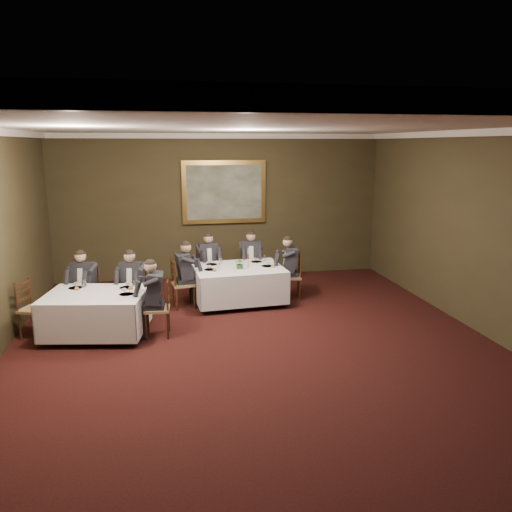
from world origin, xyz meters
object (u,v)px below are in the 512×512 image
object	(u,v)px
chair_sec_endright	(158,320)
chair_sec_endleft	(35,320)
painting	(224,192)
chair_sec_backright	(134,304)
chair_main_backleft	(208,279)
chair_sec_backleft	(87,305)
diner_main_endleft	(183,283)
chair_main_backright	(251,277)
table_main	(238,282)
diner_main_backright	(251,267)
table_second	(96,311)
diner_main_endright	(291,275)
diner_sec_backright	(133,293)
diner_sec_backleft	(85,293)
centerpiece	(240,263)
chair_main_endright	(291,286)
candlestick	(248,260)
diner_sec_endright	(157,307)
diner_main_backleft	(208,270)
chair_main_endleft	(183,294)

from	to	relation	value
chair_sec_endright	chair_sec_endleft	xyz separation A→B (m)	(-2.08, 0.37, 0.00)
painting	chair_sec_backright	bearing A→B (deg)	-126.97
chair_main_backleft	chair_sec_backleft	world-z (taller)	same
chair_sec_backleft	diner_main_endleft	bearing A→B (deg)	-146.95
chair_main_backright	chair_sec_endleft	size ratio (longest dim) A/B	1.00
table_main	diner_main_backright	distance (m)	1.06
chair_main_backleft	chair_sec_endright	bearing A→B (deg)	52.63
table_second	diner_main_endright	world-z (taller)	diner_main_endright
table_second	diner_sec_backright	distance (m)	0.96
diner_sec_backleft	centerpiece	distance (m)	3.05
diner_main_backright	chair_main_endright	xyz separation A→B (m)	(0.73, -0.89, -0.23)
chair_sec_backright	diner_sec_backright	xyz separation A→B (m)	(-0.00, -0.01, 0.23)
diner_main_backright	diner_main_endright	size ratio (longest dim) A/B	1.00
centerpiece	chair_sec_endleft	bearing A→B (deg)	-164.35
chair_sec_backleft	table_second	bearing A→B (deg)	128.84
diner_main_backright	candlestick	distance (m)	1.06
table_main	diner_sec_backright	size ratio (longest dim) A/B	1.43
table_second	candlestick	size ratio (longest dim) A/B	4.59
diner_main_backright	chair_sec_backright	xyz separation A→B (m)	(-2.53, -1.57, -0.23)
table_second	diner_sec_endright	bearing A→B (deg)	-10.03
chair_sec_backleft	chair_sec_endright	xyz separation A→B (m)	(1.33, -1.11, 0.00)
diner_main_backright	diner_sec_backleft	world-z (taller)	same
table_second	chair_main_backleft	bearing A→B (deg)	46.98
chair_sec_backleft	diner_sec_backleft	world-z (taller)	diner_sec_backleft
diner_main_endright	chair_sec_endleft	distance (m)	5.05
chair_sec_backleft	diner_sec_backleft	xyz separation A→B (m)	(-0.00, -0.01, 0.23)
table_main	diner_main_endright	distance (m)	1.15
diner_main_backleft	painting	bearing A→B (deg)	-126.97
diner_main_backleft	chair_sec_backleft	xyz separation A→B (m)	(-2.43, -1.35, -0.23)
centerpiece	table_second	bearing A→B (deg)	-155.45
chair_sec_backright	diner_sec_backright	distance (m)	0.23
chair_main_backleft	diner_main_endleft	distance (m)	1.17
chair_sec_backright	candlestick	distance (m)	2.47
chair_main_endright	diner_main_endright	xyz separation A→B (m)	(-0.01, 0.00, 0.23)
chair_main_backright	chair_main_endright	world-z (taller)	same
centerpiece	chair_main_backleft	bearing A→B (deg)	118.84
diner_main_endright	diner_main_endleft	bearing A→B (deg)	104.96
diner_main_endright	diner_sec_endright	distance (m)	3.25
chair_main_backright	centerpiece	xyz separation A→B (m)	(-0.41, -1.12, 0.61)
chair_main_backleft	diner_sec_backright	distance (m)	2.19
painting	chair_main_backright	bearing A→B (deg)	-70.33
chair_main_backleft	painting	distance (m)	2.29
diner_sec_endright	centerpiece	bearing A→B (deg)	-46.33
candlestick	diner_main_endleft	bearing A→B (deg)	-176.26
diner_main_backright	chair_sec_endright	size ratio (longest dim) A/B	1.35
diner_sec_endright	chair_sec_endleft	world-z (taller)	diner_sec_endright
chair_main_endright	diner_sec_endright	size ratio (longest dim) A/B	0.74
diner_main_backleft	chair_sec_backleft	size ratio (longest dim) A/B	1.35
diner_main_backleft	chair_sec_backleft	distance (m)	2.79
diner_sec_backright	chair_main_endleft	bearing A→B (deg)	-130.68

